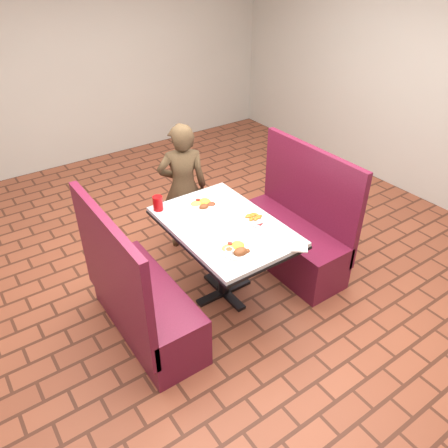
{
  "coord_description": "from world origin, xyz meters",
  "views": [
    {
      "loc": [
        -1.71,
        -2.44,
        2.7
      ],
      "look_at": [
        0.0,
        0.0,
        0.75
      ],
      "focal_mm": 35.0,
      "sensor_mm": 36.0,
      "label": 1
    }
  ],
  "objects_px": {
    "dining_table": "(224,234)",
    "red_tumbler": "(158,203)",
    "diner_person": "(183,188)",
    "booth_bench_right": "(292,234)",
    "plantain_plate": "(254,217)",
    "far_dinner_plate": "(204,203)",
    "booth_bench_left": "(140,301)",
    "near_dinner_plate": "(237,248)"
  },
  "relations": [
    {
      "from": "diner_person",
      "to": "booth_bench_left",
      "type": "bearing_deg",
      "value": 66.66
    },
    {
      "from": "diner_person",
      "to": "near_dinner_plate",
      "type": "bearing_deg",
      "value": 101.49
    },
    {
      "from": "red_tumbler",
      "to": "booth_bench_right",
      "type": "bearing_deg",
      "value": -24.22
    },
    {
      "from": "diner_person",
      "to": "plantain_plate",
      "type": "distance_m",
      "value": 0.96
    },
    {
      "from": "booth_bench_left",
      "to": "diner_person",
      "type": "distance_m",
      "value": 1.31
    },
    {
      "from": "dining_table",
      "to": "near_dinner_plate",
      "type": "xyz_separation_m",
      "value": [
        -0.13,
        -0.36,
        0.12
      ]
    },
    {
      "from": "near_dinner_plate",
      "to": "red_tumbler",
      "type": "distance_m",
      "value": 0.89
    },
    {
      "from": "near_dinner_plate",
      "to": "plantain_plate",
      "type": "distance_m",
      "value": 0.48
    },
    {
      "from": "diner_person",
      "to": "near_dinner_plate",
      "type": "xyz_separation_m",
      "value": [
        -0.25,
        -1.23,
        0.12
      ]
    },
    {
      "from": "diner_person",
      "to": "plantain_plate",
      "type": "relative_size",
      "value": 6.69
    },
    {
      "from": "booth_bench_left",
      "to": "red_tumbler",
      "type": "relative_size",
      "value": 9.43
    },
    {
      "from": "booth_bench_right",
      "to": "red_tumbler",
      "type": "height_order",
      "value": "booth_bench_right"
    },
    {
      "from": "diner_person",
      "to": "red_tumbler",
      "type": "xyz_separation_m",
      "value": [
        -0.46,
        -0.37,
        0.16
      ]
    },
    {
      "from": "booth_bench_right",
      "to": "red_tumbler",
      "type": "distance_m",
      "value": 1.33
    },
    {
      "from": "diner_person",
      "to": "red_tumbler",
      "type": "bearing_deg",
      "value": 61.95
    },
    {
      "from": "booth_bench_right",
      "to": "near_dinner_plate",
      "type": "distance_m",
      "value": 1.09
    },
    {
      "from": "booth_bench_left",
      "to": "far_dinner_plate",
      "type": "height_order",
      "value": "booth_bench_left"
    },
    {
      "from": "dining_table",
      "to": "red_tumbler",
      "type": "xyz_separation_m",
      "value": [
        -0.33,
        0.51,
        0.16
      ]
    },
    {
      "from": "booth_bench_right",
      "to": "plantain_plate",
      "type": "xyz_separation_m",
      "value": [
        -0.54,
        -0.08,
        0.43
      ]
    },
    {
      "from": "dining_table",
      "to": "far_dinner_plate",
      "type": "relative_size",
      "value": 4.64
    },
    {
      "from": "booth_bench_right",
      "to": "near_dinner_plate",
      "type": "height_order",
      "value": "booth_bench_right"
    },
    {
      "from": "far_dinner_plate",
      "to": "diner_person",
      "type": "bearing_deg",
      "value": 79.34
    },
    {
      "from": "booth_bench_right",
      "to": "plantain_plate",
      "type": "relative_size",
      "value": 6.1
    },
    {
      "from": "near_dinner_plate",
      "to": "plantain_plate",
      "type": "bearing_deg",
      "value": 36.05
    },
    {
      "from": "booth_bench_left",
      "to": "plantain_plate",
      "type": "bearing_deg",
      "value": -4.12
    },
    {
      "from": "red_tumbler",
      "to": "dining_table",
      "type": "bearing_deg",
      "value": -56.86
    },
    {
      "from": "far_dinner_plate",
      "to": "booth_bench_left",
      "type": "bearing_deg",
      "value": -157.28
    },
    {
      "from": "plantain_plate",
      "to": "near_dinner_plate",
      "type": "bearing_deg",
      "value": -143.95
    },
    {
      "from": "booth_bench_left",
      "to": "far_dinner_plate",
      "type": "bearing_deg",
      "value": 22.72
    },
    {
      "from": "dining_table",
      "to": "plantain_plate",
      "type": "distance_m",
      "value": 0.29
    },
    {
      "from": "plantain_plate",
      "to": "red_tumbler",
      "type": "distance_m",
      "value": 0.83
    },
    {
      "from": "dining_table",
      "to": "near_dinner_plate",
      "type": "height_order",
      "value": "near_dinner_plate"
    },
    {
      "from": "booth_bench_left",
      "to": "dining_table",
      "type": "bearing_deg",
      "value": 0.0
    },
    {
      "from": "dining_table",
      "to": "diner_person",
      "type": "xyz_separation_m",
      "value": [
        0.12,
        0.87,
        0.0
      ]
    },
    {
      "from": "booth_bench_left",
      "to": "diner_person",
      "type": "bearing_deg",
      "value": 43.47
    },
    {
      "from": "plantain_plate",
      "to": "far_dinner_plate",
      "type": "bearing_deg",
      "value": 118.72
    },
    {
      "from": "diner_person",
      "to": "plantain_plate",
      "type": "xyz_separation_m",
      "value": [
        0.13,
        -0.95,
        0.1
      ]
    },
    {
      "from": "booth_bench_right",
      "to": "near_dinner_plate",
      "type": "bearing_deg",
      "value": -159.05
    },
    {
      "from": "dining_table",
      "to": "red_tumbler",
      "type": "distance_m",
      "value": 0.63
    },
    {
      "from": "far_dinner_plate",
      "to": "red_tumbler",
      "type": "distance_m",
      "value": 0.39
    },
    {
      "from": "booth_bench_left",
      "to": "booth_bench_right",
      "type": "relative_size",
      "value": 1.0
    },
    {
      "from": "dining_table",
      "to": "red_tumbler",
      "type": "height_order",
      "value": "red_tumbler"
    }
  ]
}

